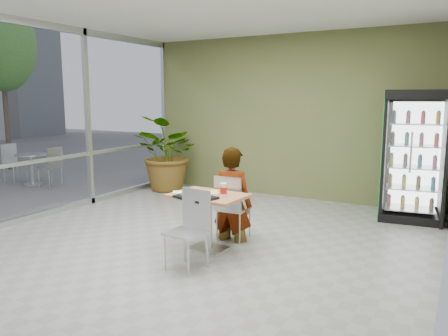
{
  "coord_description": "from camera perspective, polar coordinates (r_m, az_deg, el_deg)",
  "views": [
    {
      "loc": [
        3.1,
        -4.68,
        1.98
      ],
      "look_at": [
        0.17,
        0.62,
        1.0
      ],
      "focal_mm": 35.0,
      "sensor_mm": 36.0,
      "label": 1
    }
  ],
  "objects": [
    {
      "name": "storefront_frame",
      "position": [
        7.7,
        -23.66,
        5.6
      ],
      "size": [
        0.1,
        7.0,
        3.2
      ],
      "primitive_type": null,
      "color": "#B3B6B8",
      "rests_on": "ground"
    },
    {
      "name": "soda_cup",
      "position": [
        5.52,
        -0.07,
        -2.85
      ],
      "size": [
        0.09,
        0.09,
        0.16
      ],
      "color": "silver",
      "rests_on": "dining_table"
    },
    {
      "name": "chair_near",
      "position": [
        5.15,
        -4.3,
        -7.08
      ],
      "size": [
        0.45,
        0.45,
        0.92
      ],
      "rotation": [
        0.0,
        0.0,
        -0.1
      ],
      "color": "#B3B6B8",
      "rests_on": "ground"
    },
    {
      "name": "napkin_stack",
      "position": [
        5.7,
        -5.88,
        -3.21
      ],
      "size": [
        0.22,
        0.22,
        0.02
      ],
      "primitive_type": "cube",
      "rotation": [
        0.0,
        0.0,
        0.6
      ],
      "color": "silver",
      "rests_on": "dining_table"
    },
    {
      "name": "seated_woman",
      "position": [
        6.11,
        1.05,
        -4.75
      ],
      "size": [
        0.61,
        0.41,
        1.62
      ],
      "primitive_type": "imported",
      "rotation": [
        0.0,
        0.0,
        3.18
      ],
      "color": "black",
      "rests_on": "ground"
    },
    {
      "name": "potted_plant",
      "position": [
        9.38,
        -7.15,
        1.93
      ],
      "size": [
        1.81,
        1.69,
        1.61
      ],
      "primitive_type": "imported",
      "rotation": [
        0.0,
        0.0,
        -0.37
      ],
      "color": "#326628",
      "rests_on": "ground"
    },
    {
      "name": "ground",
      "position": [
        5.96,
        -4.4,
        -10.25
      ],
      "size": [
        7.0,
        7.0,
        0.0
      ],
      "primitive_type": "plane",
      "color": "gray",
      "rests_on": "ground"
    },
    {
      "name": "chair_far",
      "position": [
        6.06,
        0.88,
        -4.57
      ],
      "size": [
        0.42,
        0.43,
        0.92
      ],
      "rotation": [
        0.0,
        0.0,
        3.18
      ],
      "color": "#B3B6B8",
      "rests_on": "ground"
    },
    {
      "name": "cafeteria_tray",
      "position": [
        5.41,
        -3.71,
        -3.82
      ],
      "size": [
        0.56,
        0.47,
        0.03
      ],
      "primitive_type": "cube",
      "rotation": [
        0.0,
        0.0,
        -0.28
      ],
      "color": "black",
      "rests_on": "dining_table"
    },
    {
      "name": "room_envelope",
      "position": [
        5.63,
        -4.6,
        5.29
      ],
      "size": [
        6.0,
        7.0,
        3.2
      ],
      "primitive_type": null,
      "color": "beige",
      "rests_on": "ground"
    },
    {
      "name": "beverage_fridge",
      "position": [
        7.63,
        23.46,
        1.42
      ],
      "size": [
        1.04,
        0.85,
        2.1
      ],
      "rotation": [
        0.0,
        0.0,
        0.12
      ],
      "color": "black",
      "rests_on": "ground"
    },
    {
      "name": "dining_table",
      "position": [
        5.67,
        -2.06,
        -5.57
      ],
      "size": [
        0.98,
        0.72,
        0.75
      ],
      "rotation": [
        0.0,
        0.0,
        -0.06
      ],
      "color": "#B3734C",
      "rests_on": "ground"
    },
    {
      "name": "pizza_plate",
      "position": [
        5.71,
        -1.53,
        -3.09
      ],
      "size": [
        0.33,
        0.29,
        0.03
      ],
      "color": "silver",
      "rests_on": "dining_table"
    }
  ]
}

